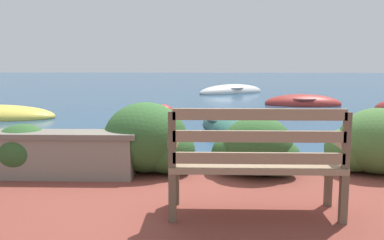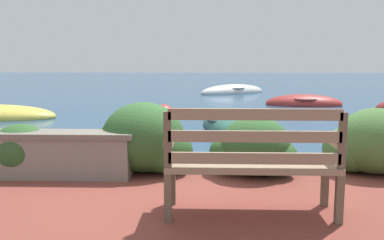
{
  "view_description": "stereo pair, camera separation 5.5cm",
  "coord_description": "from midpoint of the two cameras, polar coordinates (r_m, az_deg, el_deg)",
  "views": [
    {
      "loc": [
        0.03,
        -5.1,
        1.54
      ],
      "look_at": [
        -0.23,
        4.22,
        0.18
      ],
      "focal_mm": 40.0,
      "sensor_mm": 36.0,
      "label": 1
    },
    {
      "loc": [
        0.09,
        -5.1,
        1.54
      ],
      "look_at": [
        -0.23,
        4.22,
        0.18
      ],
      "focal_mm": 40.0,
      "sensor_mm": 36.0,
      "label": 2
    }
  ],
  "objects": [
    {
      "name": "ground_plane",
      "position": [
        5.33,
        1.24,
        -8.48
      ],
      "size": [
        80.0,
        80.0,
        0.0
      ],
      "color": "navy"
    },
    {
      "name": "park_bench",
      "position": [
        3.59,
        8.41,
        -5.21
      ],
      "size": [
        1.44,
        0.48,
        0.93
      ],
      "rotation": [
        0.0,
        0.0,
        -0.03
      ],
      "color": "brown",
      "rests_on": "patio_terrace"
    },
    {
      "name": "stone_wall",
      "position": [
        5.04,
        -19.3,
        -4.29
      ],
      "size": [
        2.12,
        0.39,
        0.51
      ],
      "color": "gray",
      "rests_on": "patio_terrace"
    },
    {
      "name": "hedge_clump_left",
      "position": [
        5.23,
        -21.64,
        -4.06
      ],
      "size": [
        0.85,
        0.61,
        0.58
      ],
      "color": "#2D5628",
      "rests_on": "patio_terrace"
    },
    {
      "name": "hedge_clump_centre",
      "position": [
        4.99,
        -6.36,
        -2.9
      ],
      "size": [
        1.2,
        0.86,
        0.81
      ],
      "color": "#2D5628",
      "rests_on": "patio_terrace"
    },
    {
      "name": "hedge_clump_right",
      "position": [
        4.88,
        8.54,
        -3.93
      ],
      "size": [
        0.99,
        0.71,
        0.67
      ],
      "color": "#2D5628",
      "rests_on": "patio_terrace"
    },
    {
      "name": "hedge_clump_far_right",
      "position": [
        5.33,
        23.36,
        -3.1
      ],
      "size": [
        1.11,
        0.8,
        0.76
      ],
      "color": "#426B33",
      "rests_on": "patio_terrace"
    },
    {
      "name": "rowboat_nearest",
      "position": [
        9.27,
        5.37,
        -0.95
      ],
      "size": [
        1.65,
        3.16,
        0.63
      ],
      "rotation": [
        0.0,
        0.0,
        4.93
      ],
      "color": "#336B5B",
      "rests_on": "ground_plane"
    },
    {
      "name": "rowboat_outer",
      "position": [
        14.49,
        14.77,
        2.14
      ],
      "size": [
        2.56,
        1.36,
        0.63
      ],
      "rotation": [
        0.0,
        0.0,
        6.18
      ],
      "color": "#9E2D28",
      "rests_on": "ground_plane"
    },
    {
      "name": "rowboat_distant",
      "position": [
        18.9,
        5.51,
        3.75
      ],
      "size": [
        3.31,
        2.68,
        0.68
      ],
      "rotation": [
        0.0,
        0.0,
        3.72
      ],
      "color": "silver",
      "rests_on": "ground_plane"
    },
    {
      "name": "mooring_buoy",
      "position": [
        11.02,
        -3.59,
        0.73
      ],
      "size": [
        0.58,
        0.58,
        0.53
      ],
      "color": "red",
      "rests_on": "ground_plane"
    }
  ]
}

